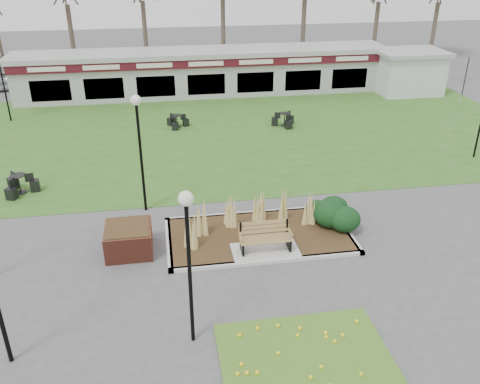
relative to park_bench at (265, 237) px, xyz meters
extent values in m
plane|color=#515154|center=(0.00, -0.25, -0.59)|extent=(100.00, 100.00, 0.00)
cube|color=#335F1E|center=(0.00, 11.75, -0.58)|extent=(34.00, 16.00, 0.02)
cube|color=#305F1B|center=(0.00, -4.85, -0.55)|extent=(4.20, 3.00, 0.08)
cube|color=#382916|center=(0.00, 0.95, -0.53)|extent=(6.22, 3.22, 0.12)
cube|color=#B7B7B2|center=(0.00, -0.66, -0.53)|extent=(6.40, 0.18, 0.12)
cube|color=#B7B7B2|center=(0.00, 2.56, -0.53)|extent=(6.40, 0.18, 0.12)
cube|color=#B7B7B2|center=(-3.11, 0.95, -0.53)|extent=(0.18, 3.40, 0.12)
cube|color=#B7B7B2|center=(3.11, 0.95, -0.53)|extent=(0.18, 3.40, 0.12)
cube|color=#B7B7B2|center=(0.00, -0.10, -0.52)|extent=(2.20, 1.20, 0.13)
cone|color=tan|center=(-1.90, 1.35, 0.11)|extent=(0.36, 0.36, 1.15)
cone|color=tan|center=(-0.90, 1.75, 0.11)|extent=(0.36, 0.36, 1.15)
cone|color=tan|center=(0.20, 1.95, 0.11)|extent=(0.36, 0.36, 1.15)
cone|color=tan|center=(1.10, 1.75, 0.11)|extent=(0.36, 0.36, 1.15)
cone|color=tan|center=(1.90, 1.35, 0.11)|extent=(0.36, 0.36, 1.15)
cone|color=tan|center=(-2.40, 0.55, 0.11)|extent=(0.36, 0.36, 1.15)
ellipsoid|color=black|center=(2.60, 1.15, 0.00)|extent=(1.21, 1.10, 0.99)
ellipsoid|color=black|center=(3.00, 0.75, -0.04)|extent=(1.10, 1.00, 0.90)
ellipsoid|color=black|center=(2.90, 1.65, -0.06)|extent=(1.06, 0.96, 0.86)
ellipsoid|color=black|center=(2.30, 1.65, -0.11)|extent=(0.92, 0.84, 0.76)
cube|color=olive|center=(0.00, -0.10, -0.03)|extent=(1.70, 0.57, 0.04)
cube|color=olive|center=(0.00, 0.21, 0.25)|extent=(1.70, 0.13, 0.44)
cube|color=black|center=(-0.78, -0.10, -0.25)|extent=(0.06, 0.55, 0.42)
cube|color=black|center=(0.78, -0.10, -0.25)|extent=(0.06, 0.55, 0.42)
cube|color=black|center=(-0.78, 0.20, 0.22)|extent=(0.06, 0.06, 0.50)
cube|color=black|center=(0.78, 0.20, 0.22)|extent=(0.06, 0.06, 0.50)
cube|color=olive|center=(-0.82, -0.12, 0.15)|extent=(0.05, 0.50, 0.04)
cube|color=olive|center=(0.82, -0.12, 0.15)|extent=(0.05, 0.50, 0.04)
cube|color=brown|center=(-4.40, 0.75, -0.14)|extent=(1.50, 1.50, 0.90)
cube|color=#382916|center=(-4.40, 0.75, 0.33)|extent=(1.40, 1.40, 0.06)
cube|color=#9C9D9F|center=(0.00, 19.75, 0.71)|extent=(24.00, 3.00, 2.60)
cube|color=#490F18|center=(0.00, 18.20, 1.76)|extent=(24.00, 0.18, 0.55)
cube|color=#B8B7BC|center=(0.00, 19.75, 2.16)|extent=(24.60, 3.40, 0.30)
cube|color=silver|center=(0.00, 18.09, 1.76)|extent=(22.00, 0.02, 0.28)
cube|color=black|center=(0.00, 18.30, 0.41)|extent=(22.00, 0.10, 1.30)
cube|color=silver|center=(13.50, 17.75, 0.71)|extent=(4.00, 3.00, 2.60)
cube|color=#B8B7BC|center=(13.50, 17.75, 2.11)|extent=(4.40, 3.40, 0.25)
cylinder|color=#47382B|center=(-9.00, 27.75, 2.00)|extent=(0.36, 0.36, 5.17)
cylinder|color=#47382B|center=(-3.00, 27.75, 2.00)|extent=(0.36, 0.36, 5.17)
cylinder|color=#47382B|center=(3.00, 27.75, 2.00)|extent=(0.36, 0.36, 5.17)
cylinder|color=#47382B|center=(9.00, 27.75, 2.00)|extent=(0.36, 0.36, 5.17)
cylinder|color=#47382B|center=(15.00, 27.75, 2.00)|extent=(0.36, 0.36, 5.17)
cylinder|color=#47382B|center=(21.00, 27.75, 2.00)|extent=(0.36, 0.36, 5.17)
cylinder|color=black|center=(-2.67, -3.75, 1.38)|extent=(0.10, 0.10, 3.94)
sphere|color=white|center=(-2.67, -3.75, 3.51)|extent=(0.35, 0.35, 0.35)
cylinder|color=black|center=(-3.88, 3.62, 1.48)|extent=(0.10, 0.10, 4.14)
sphere|color=white|center=(-3.88, 3.62, 3.72)|extent=(0.37, 0.37, 0.37)
cylinder|color=black|center=(-11.52, 15.74, 1.22)|extent=(0.09, 0.09, 3.62)
cylinder|color=black|center=(-8.92, 5.91, -0.55)|extent=(0.46, 0.46, 0.03)
cylinder|color=black|center=(-8.92, 5.91, -0.18)|extent=(0.05, 0.05, 0.75)
cylinder|color=black|center=(-8.92, 5.91, 0.20)|extent=(0.62, 0.62, 0.03)
cube|color=black|center=(-8.36, 5.99, -0.33)|extent=(0.40, 0.40, 0.48)
cube|color=black|center=(-9.28, 6.35, -0.33)|extent=(0.50, 0.50, 0.48)
cube|color=black|center=(-9.13, 5.37, -0.33)|extent=(0.46, 0.46, 0.48)
cylinder|color=black|center=(-2.18, 13.08, -0.55)|extent=(0.39, 0.39, 0.03)
cylinder|color=black|center=(-2.18, 13.08, -0.24)|extent=(0.04, 0.04, 0.65)
cylinder|color=black|center=(-2.18, 13.08, 0.09)|extent=(0.54, 0.54, 0.02)
cube|color=black|center=(-1.70, 13.20, -0.36)|extent=(0.37, 0.37, 0.41)
cube|color=black|center=(-2.52, 13.44, -0.36)|extent=(0.43, 0.43, 0.41)
cube|color=black|center=(-2.32, 12.61, -0.36)|extent=(0.38, 0.38, 0.41)
cylinder|color=black|center=(3.70, 12.32, -0.55)|extent=(0.43, 0.43, 0.03)
cylinder|color=black|center=(3.70, 12.32, -0.21)|extent=(0.05, 0.05, 0.70)
cylinder|color=black|center=(3.70, 12.32, 0.15)|extent=(0.58, 0.58, 0.02)
cube|color=black|center=(4.10, 12.67, -0.34)|extent=(0.47, 0.47, 0.45)
cube|color=black|center=(3.19, 12.49, -0.34)|extent=(0.42, 0.42, 0.45)
cube|color=black|center=(3.80, 11.79, -0.34)|extent=(0.39, 0.39, 0.45)
cylinder|color=black|center=(14.44, 12.75, 0.51)|extent=(0.06, 0.06, 2.20)
imported|color=#304CA9|center=(14.44, 12.75, 0.84)|extent=(2.10, 2.12, 1.64)
imported|color=silver|center=(-13.51, 22.92, 0.14)|extent=(4.55, 2.53, 1.47)
camera|label=1|loc=(-3.11, -13.86, 8.64)|focal=38.00mm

